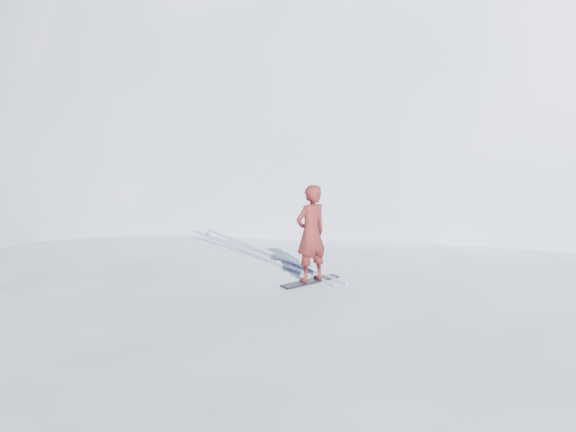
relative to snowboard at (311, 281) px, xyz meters
name	(u,v)px	position (x,y,z in m)	size (l,w,h in m)	color
near_ridge	(376,380)	(1.68, 0.20, -2.41)	(36.00, 28.00, 4.80)	white
summit_peak	(452,187)	(22.68, 23.20, -2.41)	(60.00, 56.00, 56.00)	white
peak_shoulder	(341,216)	(10.68, 17.20, -2.41)	(28.00, 24.00, 18.00)	white
wind_bumps	(332,413)	(0.12, -0.68, -2.41)	(16.00, 14.40, 1.00)	white
snowboard	(311,281)	(0.00, 0.00, 0.00)	(1.28, 0.24, 0.02)	black
snowboarder	(311,233)	(0.00, 0.00, 0.93)	(0.67, 0.44, 1.83)	maroon
board_tracks	(259,252)	(0.00, 2.52, 0.01)	(1.19, 5.96, 0.04)	silver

